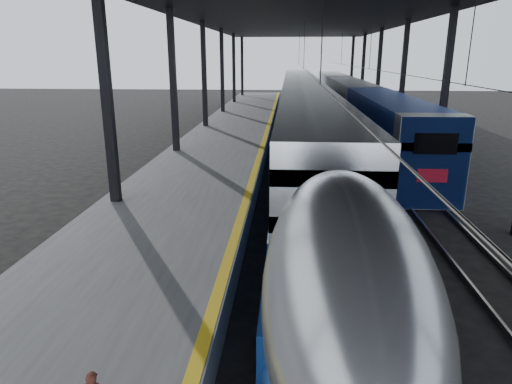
# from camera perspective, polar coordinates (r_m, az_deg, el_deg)

# --- Properties ---
(ground) EXTENTS (160.00, 160.00, 0.00)m
(ground) POSITION_cam_1_polar(r_m,az_deg,el_deg) (13.37, -0.33, -12.25)
(ground) COLOR black
(ground) RESTS_ON ground
(platform) EXTENTS (6.00, 80.00, 1.00)m
(platform) POSITION_cam_1_polar(r_m,az_deg,el_deg) (32.52, -3.81, 6.07)
(platform) COLOR #4C4C4F
(platform) RESTS_ON ground
(yellow_strip) EXTENTS (0.30, 80.00, 0.01)m
(yellow_strip) POSITION_cam_1_polar(r_m,az_deg,el_deg) (32.18, 1.15, 6.91)
(yellow_strip) COLOR gold
(yellow_strip) RESTS_ON platform
(rails) EXTENTS (6.52, 80.00, 0.16)m
(rails) POSITION_cam_1_polar(r_m,az_deg,el_deg) (32.51, 10.37, 5.08)
(rails) COLOR slate
(rails) RESTS_ON ground
(canopy) EXTENTS (18.00, 75.00, 9.47)m
(canopy) POSITION_cam_1_polar(r_m,az_deg,el_deg) (31.79, 6.28, 21.37)
(canopy) COLOR black
(canopy) RESTS_ON ground
(tgv_train) EXTENTS (3.15, 65.20, 4.52)m
(tgv_train) POSITION_cam_1_polar(r_m,az_deg,el_deg) (35.42, 5.88, 9.54)
(tgv_train) COLOR silver
(tgv_train) RESTS_ON ground
(second_train) EXTENTS (2.98, 56.05, 4.10)m
(second_train) POSITION_cam_1_polar(r_m,az_deg,el_deg) (46.99, 11.71, 10.99)
(second_train) COLOR navy
(second_train) RESTS_ON ground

